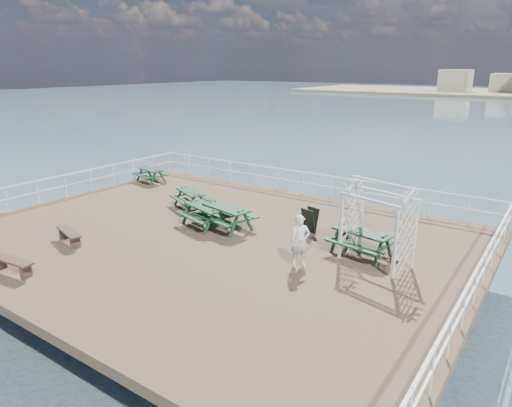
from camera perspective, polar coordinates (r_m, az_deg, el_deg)
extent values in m
cube|color=brown|center=(16.82, -5.66, -4.45)|extent=(18.00, 14.00, 0.30)
plane|color=#3B5563|center=(53.44, 23.58, 6.95)|extent=(300.00, 300.00, 0.00)
cube|color=beige|center=(147.05, 23.72, 13.92)|extent=(8.00, 8.00, 6.00)
cube|color=beige|center=(145.07, 28.43, 13.11)|extent=(6.00, 8.00, 5.00)
cylinder|color=brown|center=(25.88, -10.38, 0.24)|extent=(0.36, 0.36, 2.10)
cylinder|color=brown|center=(19.02, 23.90, -7.21)|extent=(0.36, 0.36, 2.10)
cube|color=white|center=(21.88, 5.95, 3.87)|extent=(17.70, 0.07, 0.07)
cube|color=white|center=(22.00, 5.91, 2.60)|extent=(17.70, 0.05, 0.05)
cylinder|color=white|center=(27.27, -10.60, 5.20)|extent=(0.05, 0.05, 1.10)
cube|color=white|center=(23.01, -22.83, 3.28)|extent=(0.07, 13.70, 0.07)
cube|color=white|center=(23.13, -22.69, 2.07)|extent=(0.05, 13.70, 0.05)
cube|color=white|center=(12.89, 26.00, -7.26)|extent=(0.07, 13.70, 0.07)
cube|color=white|center=(13.09, 25.72, -9.26)|extent=(0.05, 13.70, 0.05)
cube|color=#143720|center=(24.80, -13.05, 4.18)|extent=(1.73, 0.96, 0.05)
cube|color=#143720|center=(25.13, -11.95, 3.80)|extent=(1.64, 0.56, 0.05)
cube|color=#143720|center=(24.60, -14.10, 3.37)|extent=(1.64, 0.56, 0.05)
cube|color=#143720|center=(25.44, -13.79, 3.79)|extent=(0.35, 1.30, 0.05)
cube|color=#143720|center=(24.29, -12.19, 3.29)|extent=(0.35, 1.30, 0.05)
cube|color=#143720|center=(25.58, -13.25, 3.80)|extent=(0.17, 0.47, 0.79)
cube|color=#143720|center=(25.33, -14.32, 3.59)|extent=(0.17, 0.47, 0.79)
cube|color=#143720|center=(24.44, -11.64, 3.29)|extent=(0.17, 0.47, 0.79)
cube|color=#143720|center=(24.17, -12.74, 3.07)|extent=(0.17, 0.47, 0.79)
cube|color=#143720|center=(24.90, -12.99, 3.18)|extent=(1.43, 0.37, 0.05)
cube|color=#143720|center=(20.00, -8.21, 1.46)|extent=(1.78, 1.27, 0.06)
cube|color=#143720|center=(20.28, -6.75, 0.95)|extent=(1.61, 0.89, 0.05)
cube|color=#143720|center=(19.87, -9.65, 0.49)|extent=(1.61, 0.89, 0.05)
cube|color=#143720|center=(20.69, -8.94, 1.13)|extent=(0.61, 1.25, 0.06)
cube|color=#143720|center=(19.46, -7.38, 0.18)|extent=(0.61, 1.25, 0.06)
cube|color=#143720|center=(20.80, -8.23, 1.11)|extent=(0.26, 0.47, 0.81)
cube|color=#143720|center=(20.60, -9.64, 0.89)|extent=(0.26, 0.47, 0.81)
cube|color=#143720|center=(19.58, -6.63, 0.17)|extent=(0.26, 0.47, 0.81)
cube|color=#143720|center=(19.37, -8.12, -0.07)|extent=(0.26, 0.47, 0.81)
cube|color=#143720|center=(20.12, -8.16, 0.22)|extent=(1.38, 0.67, 0.06)
cube|color=#143720|center=(17.15, -3.74, -0.52)|extent=(2.12, 1.18, 0.07)
cube|color=#143720|center=(17.66, -2.05, -1.08)|extent=(2.02, 0.69, 0.06)
cube|color=#143720|center=(16.86, -5.47, -2.03)|extent=(2.02, 0.69, 0.06)
cube|color=#143720|center=(17.88, -5.42, -0.99)|extent=(0.42, 1.60, 0.07)
cube|color=#143720|center=(16.65, -1.89, -2.29)|extent=(0.42, 1.60, 0.07)
cube|color=#143720|center=(18.09, -4.58, -0.94)|extent=(0.21, 0.58, 0.98)
cube|color=#143720|center=(17.71, -6.27, -1.39)|extent=(0.21, 0.58, 0.98)
cube|color=#143720|center=(16.88, -1.04, -2.21)|extent=(0.21, 0.58, 0.98)
cube|color=#143720|center=(16.47, -2.77, -2.73)|extent=(0.21, 0.58, 0.98)
cube|color=#143720|center=(17.32, -3.71, -2.24)|extent=(1.76, 0.46, 0.07)
cube|color=#143720|center=(17.54, -6.47, -0.40)|extent=(1.99, 1.22, 0.06)
cube|color=#143720|center=(17.95, -4.77, -0.95)|extent=(1.85, 0.78, 0.05)
cube|color=#143720|center=(17.33, -8.16, -1.72)|extent=(1.85, 0.78, 0.05)
cube|color=#143720|center=(18.27, -7.73, -0.79)|extent=(0.51, 1.46, 0.06)
cube|color=#143720|center=(17.02, -5.04, -2.04)|extent=(0.51, 1.46, 0.06)
cube|color=#143720|center=(18.44, -6.90, -0.76)|extent=(0.23, 0.53, 0.90)
cube|color=#143720|center=(18.14, -8.56, -1.13)|extent=(0.23, 0.53, 0.90)
cube|color=#143720|center=(17.20, -4.17, -1.99)|extent=(0.23, 0.53, 0.90)
cube|color=#143720|center=(16.88, -5.91, -2.41)|extent=(0.23, 0.53, 0.90)
cube|color=#143720|center=(17.70, -6.41, -1.96)|extent=(1.61, 0.55, 0.06)
cube|color=#143720|center=(15.17, 13.13, -3.48)|extent=(2.00, 1.04, 0.06)
cube|color=#143720|center=(15.79, 14.26, -3.92)|extent=(1.92, 0.57, 0.05)
cube|color=#143720|center=(14.76, 11.77, -5.23)|extent=(1.92, 0.57, 0.05)
cube|color=#143720|center=(15.67, 10.58, -3.93)|extent=(0.33, 1.53, 0.06)
cube|color=#143720|center=(14.93, 15.66, -5.36)|extent=(0.33, 1.53, 0.06)
cube|color=#143720|center=(15.94, 11.20, -3.80)|extent=(0.17, 0.55, 0.93)
cube|color=#143720|center=(15.44, 9.91, -4.42)|extent=(0.17, 0.55, 0.93)
cube|color=#143720|center=(15.21, 16.22, -5.20)|extent=(0.17, 0.55, 0.93)
cube|color=#143720|center=(14.68, 15.04, -5.91)|extent=(0.17, 0.55, 0.93)
cube|color=#143720|center=(15.35, 13.01, -5.29)|extent=(1.69, 0.35, 0.06)
cube|color=brown|center=(17.11, -22.37, -3.26)|extent=(1.62, 0.79, 0.06)
cube|color=brown|center=(17.72, -22.87, -3.42)|extent=(0.17, 0.34, 0.40)
cube|color=brown|center=(16.65, -21.66, -4.56)|extent=(0.17, 0.34, 0.40)
cube|color=brown|center=(15.38, -28.22, -6.26)|extent=(1.63, 0.54, 0.06)
cube|color=brown|center=(15.94, -29.30, -6.52)|extent=(0.11, 0.35, 0.40)
cube|color=brown|center=(14.99, -26.82, -7.59)|extent=(0.11, 0.35, 0.40)
cube|color=white|center=(14.66, 10.56, -2.88)|extent=(0.10, 0.10, 2.12)
cube|color=white|center=(15.47, 12.99, -1.97)|extent=(0.10, 0.10, 2.12)
cube|color=white|center=(13.65, 16.98, -4.87)|extent=(0.10, 0.10, 2.12)
cube|color=white|center=(14.52, 19.21, -3.77)|extent=(0.10, 0.10, 2.12)
cube|color=white|center=(13.79, 13.97, 0.42)|extent=(2.08, 0.57, 0.07)
cube|color=white|center=(14.65, 16.34, 1.19)|extent=(2.08, 0.57, 0.07)
cube|color=white|center=(14.10, 15.33, 2.57)|extent=(2.07, 0.56, 0.06)
cube|color=black|center=(16.91, 6.54, -2.18)|extent=(0.61, 0.36, 0.93)
cube|color=black|center=(17.04, 6.97, -2.04)|extent=(0.61, 0.36, 0.93)
imported|color=white|center=(13.97, 5.53, -4.72)|extent=(0.71, 0.69, 1.64)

